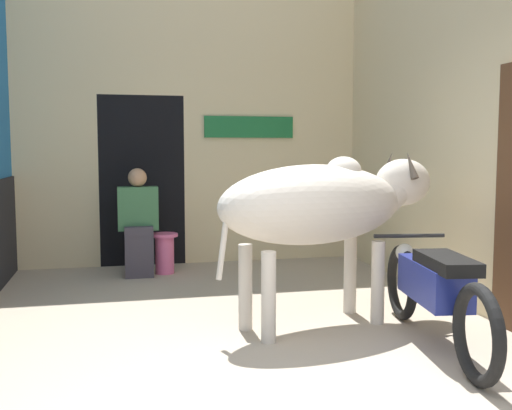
{
  "coord_description": "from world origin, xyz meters",
  "views": [
    {
      "loc": [
        -0.92,
        -2.97,
        1.43
      ],
      "look_at": [
        0.24,
        2.01,
        0.95
      ],
      "focal_mm": 42.0,
      "sensor_mm": 36.0,
      "label": 1
    }
  ],
  "objects_px": {
    "shopkeeper_seated": "(138,219)",
    "plastic_stool": "(165,252)",
    "cow": "(325,204)",
    "motorcycle_near": "(434,289)"
  },
  "relations": [
    {
      "from": "cow",
      "to": "plastic_stool",
      "type": "xyz_separation_m",
      "value": [
        -1.11,
        2.33,
        -0.74
      ]
    },
    {
      "from": "shopkeeper_seated",
      "to": "plastic_stool",
      "type": "bearing_deg",
      "value": 8.88
    },
    {
      "from": "motorcycle_near",
      "to": "cow",
      "type": "bearing_deg",
      "value": 129.41
    },
    {
      "from": "motorcycle_near",
      "to": "shopkeeper_seated",
      "type": "height_order",
      "value": "shopkeeper_seated"
    },
    {
      "from": "cow",
      "to": "shopkeeper_seated",
      "type": "relative_size",
      "value": 1.73
    },
    {
      "from": "motorcycle_near",
      "to": "shopkeeper_seated",
      "type": "xyz_separation_m",
      "value": [
        -1.99,
        2.99,
        0.21
      ]
    },
    {
      "from": "cow",
      "to": "shopkeeper_seated",
      "type": "height_order",
      "value": "cow"
    },
    {
      "from": "motorcycle_near",
      "to": "plastic_stool",
      "type": "height_order",
      "value": "motorcycle_near"
    },
    {
      "from": "shopkeeper_seated",
      "to": "plastic_stool",
      "type": "xyz_separation_m",
      "value": [
        0.29,
        0.05,
        -0.39
      ]
    },
    {
      "from": "shopkeeper_seated",
      "to": "plastic_stool",
      "type": "relative_size",
      "value": 2.61
    }
  ]
}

